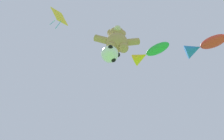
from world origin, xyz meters
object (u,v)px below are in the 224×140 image
teddy_bear_kite (117,40)px  diamond_kite (59,17)px  fish_kite_crimson (203,46)px  soccer_ball_kite (110,54)px  fish_kite_emerald (149,53)px

teddy_bear_kite → diamond_kite: bearing=177.4°
fish_kite_crimson → diamond_kite: bearing=178.3°
soccer_ball_kite → fish_kite_emerald: fish_kite_emerald is taller
teddy_bear_kite → fish_kite_crimson: bearing=-1.0°
soccer_ball_kite → diamond_kite: diamond_kite is taller
soccer_ball_kite → diamond_kite: size_ratio=0.28×
soccer_ball_kite → fish_kite_emerald: size_ratio=0.41×
teddy_bear_kite → fish_kite_crimson: (4.35, -0.07, -0.02)m
fish_kite_emerald → soccer_ball_kite: bearing=-156.9°
soccer_ball_kite → teddy_bear_kite: bearing=9.6°
teddy_bear_kite → fish_kite_emerald: 2.12m
fish_kite_emerald → teddy_bear_kite: bearing=-154.7°
teddy_bear_kite → fish_kite_crimson: teddy_bear_kite is taller
teddy_bear_kite → diamond_kite: diamond_kite is taller
soccer_ball_kite → fish_kite_crimson: 5.03m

